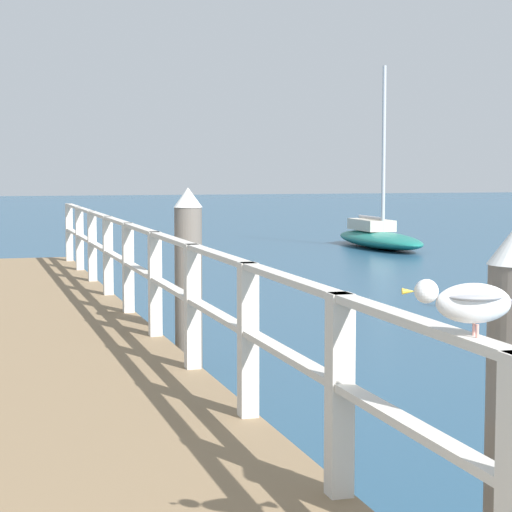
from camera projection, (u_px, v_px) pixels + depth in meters
pier_deck at (15, 367)px, 9.45m from camera, size 2.89×18.38×0.48m
pier_railing at (155, 272)px, 9.76m from camera, size 0.12×16.90×1.04m
dock_piling_far at (188, 282)px, 10.06m from camera, size 0.29×0.29×1.94m
seagull_foreground at (471, 301)px, 3.62m from camera, size 0.47×0.23×0.21m
boat_4 at (378, 237)px, 26.78m from camera, size 1.44×4.85×4.86m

